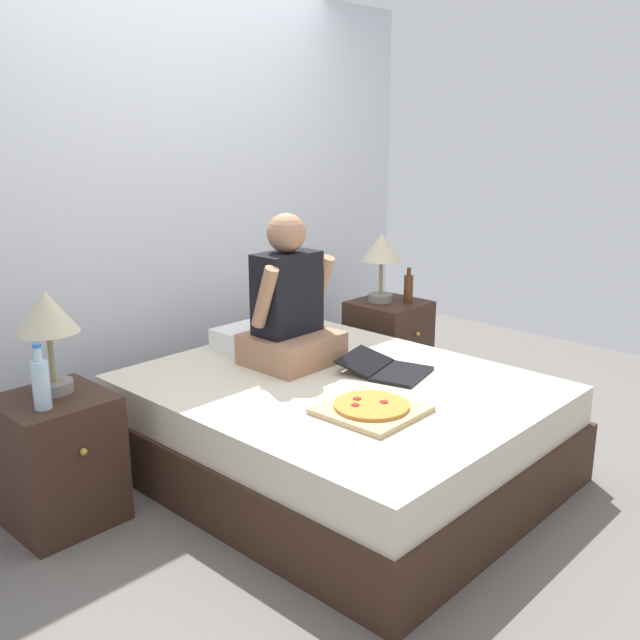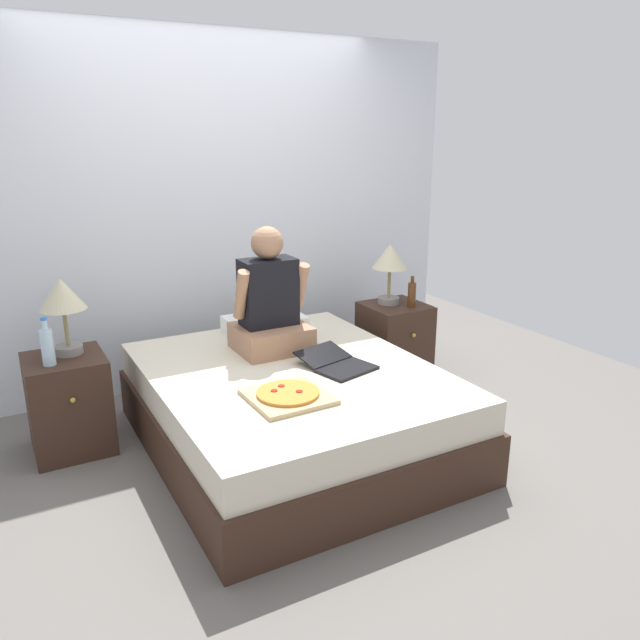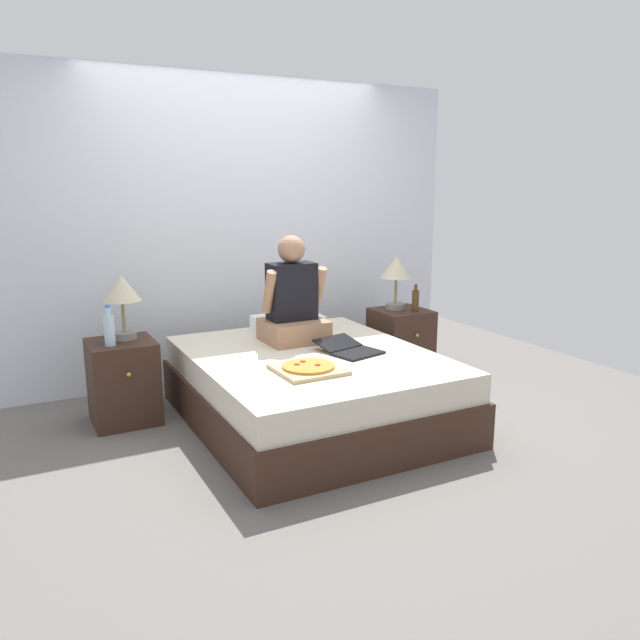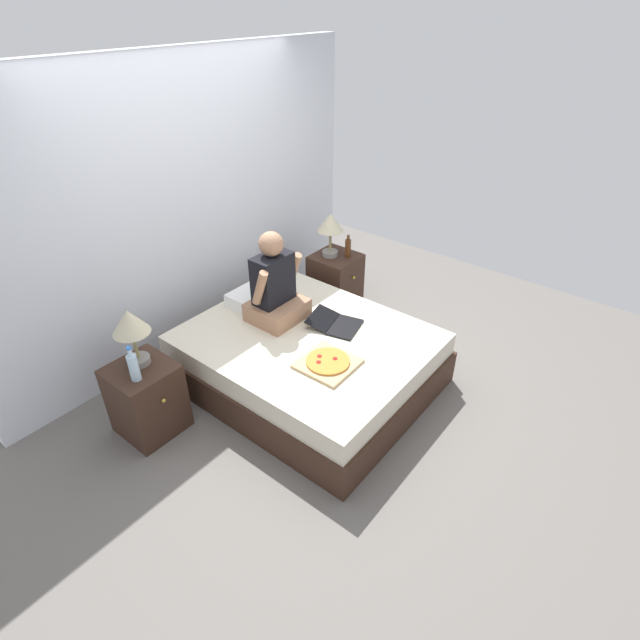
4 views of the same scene
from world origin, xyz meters
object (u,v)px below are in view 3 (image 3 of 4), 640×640
(nightstand_right, at_px, (400,343))
(person_seated, at_px, (293,303))
(lamp_on_right_nightstand, at_px, (396,271))
(beer_bottle, at_px, (415,300))
(laptop, at_px, (351,350))
(bed, at_px, (311,388))
(nightstand_left, at_px, (123,381))
(pizza_box, at_px, (308,368))
(lamp_on_left_nightstand, at_px, (122,293))
(water_bottle, at_px, (109,329))

(nightstand_right, height_order, person_seated, person_seated)
(nightstand_right, height_order, lamp_on_right_nightstand, lamp_on_right_nightstand)
(nightstand_right, relative_size, beer_bottle, 2.52)
(person_seated, distance_m, laptop, 0.60)
(bed, relative_size, nightstand_left, 3.34)
(laptop, bearing_deg, nightstand_left, 153.58)
(nightstand_left, relative_size, nightstand_right, 1.00)
(pizza_box, bearing_deg, lamp_on_left_nightstand, 132.47)
(lamp_on_left_nightstand, height_order, pizza_box, lamp_on_left_nightstand)
(laptop, bearing_deg, nightstand_right, 37.89)
(nightstand_left, distance_m, laptop, 1.60)
(lamp_on_left_nightstand, distance_m, lamp_on_right_nightstand, 2.26)
(person_seated, bearing_deg, laptop, -66.50)
(lamp_on_left_nightstand, height_order, lamp_on_right_nightstand, same)
(pizza_box, bearing_deg, nightstand_right, 35.14)
(lamp_on_right_nightstand, relative_size, pizza_box, 1.10)
(lamp_on_left_nightstand, relative_size, pizza_box, 1.10)
(bed, height_order, water_bottle, water_bottle)
(beer_bottle, bearing_deg, nightstand_left, 177.61)
(water_bottle, bearing_deg, laptop, -22.31)
(lamp_on_left_nightstand, relative_size, laptop, 0.94)
(water_bottle, relative_size, laptop, 0.58)
(nightstand_right, xyz_separation_m, pizza_box, (-1.36, -0.96, 0.22))
(water_bottle, height_order, nightstand_right, water_bottle)
(lamp_on_left_nightstand, bearing_deg, bed, -29.88)
(lamp_on_left_nightstand, height_order, person_seated, person_seated)
(bed, xyz_separation_m, nightstand_left, (-1.16, 0.60, 0.05))
(nightstand_left, relative_size, lamp_on_left_nightstand, 1.29)
(lamp_on_left_nightstand, xyz_separation_m, nightstand_right, (2.29, -0.05, -0.62))
(nightstand_right, bearing_deg, beer_bottle, -54.99)
(bed, relative_size, lamp_on_left_nightstand, 4.30)
(person_seated, xyz_separation_m, laptop, (0.21, -0.49, -0.27))
(beer_bottle, bearing_deg, person_seated, -174.62)
(water_bottle, height_order, lamp_on_right_nightstand, lamp_on_right_nightstand)
(bed, height_order, nightstand_left, nightstand_left)
(pizza_box, bearing_deg, person_seated, 72.07)
(person_seated, bearing_deg, pizza_box, -107.93)
(nightstand_left, xyz_separation_m, beer_bottle, (2.40, -0.10, 0.39))
(lamp_on_left_nightstand, bearing_deg, beer_bottle, -3.64)
(nightstand_left, height_order, pizza_box, nightstand_left)
(water_bottle, xyz_separation_m, person_seated, (1.29, -0.12, 0.09))
(water_bottle, relative_size, beer_bottle, 1.20)
(laptop, xyz_separation_m, pizza_box, (-0.46, -0.25, -0.00))
(lamp_on_left_nightstand, bearing_deg, person_seated, -12.67)
(water_bottle, bearing_deg, bed, -22.12)
(bed, height_order, lamp_on_left_nightstand, lamp_on_left_nightstand)
(water_bottle, relative_size, person_seated, 0.35)
(bed, height_order, laptop, laptop)
(pizza_box, bearing_deg, beer_bottle, 30.95)
(nightstand_right, relative_size, pizza_box, 1.42)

